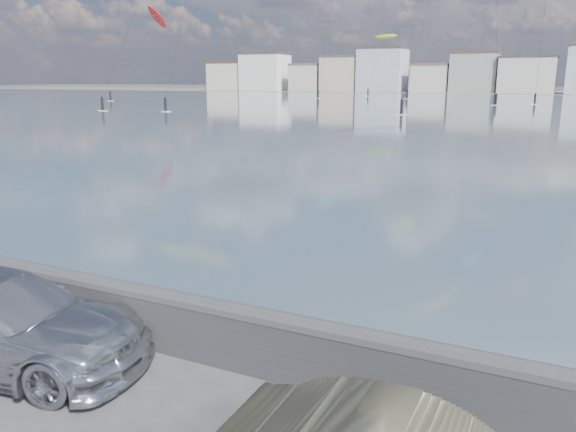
# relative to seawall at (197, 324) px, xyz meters

# --- Properties ---
(bay_water) EXTENTS (500.00, 177.00, 0.00)m
(bay_water) POSITION_rel_seawall_xyz_m (0.00, 88.80, -0.58)
(bay_water) COLOR #364555
(bay_water) RESTS_ON ground
(far_shore_strip) EXTENTS (500.00, 60.00, 0.00)m
(far_shore_strip) POSITION_rel_seawall_xyz_m (0.00, 197.30, -0.57)
(far_shore_strip) COLOR #4C473D
(far_shore_strip) RESTS_ON ground
(seawall) EXTENTS (400.00, 0.36, 1.08)m
(seawall) POSITION_rel_seawall_xyz_m (0.00, 0.00, 0.00)
(seawall) COLOR #28282B
(seawall) RESTS_ON ground
(far_buildings) EXTENTS (240.79, 13.26, 14.60)m
(far_buildings) POSITION_rel_seawall_xyz_m (1.31, 183.30, 5.44)
(far_buildings) COLOR beige
(far_buildings) RESTS_ON ground
(kitesurfer_1) EXTENTS (4.90, 19.62, 19.90)m
(kitesurfer_1) POSITION_rel_seawall_xyz_m (-76.68, 96.42, 16.55)
(kitesurfer_1) COLOR red
(kitesurfer_1) RESTS_ON ground
(kitesurfer_17) EXTENTS (9.93, 13.81, 16.22)m
(kitesurfer_17) POSITION_rel_seawall_xyz_m (-39.19, 142.65, 14.38)
(kitesurfer_17) COLOR #8CD826
(kitesurfer_17) RESTS_ON ground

